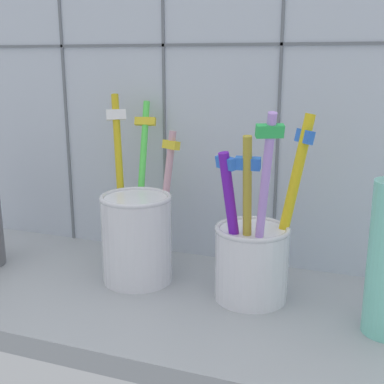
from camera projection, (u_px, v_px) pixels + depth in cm
name	position (u px, v px, depth cm)	size (l,w,h in cm)	color
counter_slab	(184.00, 308.00, 49.18)	(64.00, 22.00, 2.00)	#9EA3A8
tile_wall_back	(223.00, 75.00, 54.59)	(64.00, 2.20, 45.00)	silver
toothbrush_cup_left	(137.00, 233.00, 52.05)	(9.50, 11.43, 18.60)	white
toothbrush_cup_right	(253.00, 255.00, 47.81)	(8.58, 8.84, 18.30)	white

